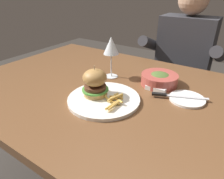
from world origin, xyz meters
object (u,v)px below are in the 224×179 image
main_plate (104,99)px  bread_plate (187,99)px  soup_bowl (159,79)px  burger_sandwich (95,83)px  butter_dish (157,87)px  diner_person (180,75)px  table_knife (174,96)px  wine_glass (111,47)px

main_plate → bread_plate: (0.28, 0.19, -0.00)m
bread_plate → soup_bowl: size_ratio=0.84×
burger_sandwich → butter_dish: burger_sandwich is taller
main_plate → diner_person: diner_person is taller
main_plate → butter_dish: 0.26m
soup_bowl → diner_person: size_ratio=0.14×
table_knife → butter_dish: 0.10m
wine_glass → bread_plate: (0.39, -0.02, -0.15)m
bread_plate → table_knife: 0.05m
bread_plate → main_plate: bearing=-145.6°
main_plate → table_knife: table_knife is taller
main_plate → soup_bowl: soup_bowl is taller
main_plate → diner_person: size_ratio=0.25×
burger_sandwich → bread_plate: burger_sandwich is taller
wine_glass → bread_plate: size_ratio=1.43×
main_plate → diner_person: 0.88m
wine_glass → bread_plate: wine_glass is taller
burger_sandwich → soup_bowl: 0.32m
soup_bowl → diner_person: 0.63m
bread_plate → diner_person: diner_person is taller
wine_glass → table_knife: bearing=-7.1°
main_plate → table_knife: size_ratio=1.37×
diner_person → wine_glass: bearing=-106.8°
burger_sandwich → bread_plate: size_ratio=0.89×
butter_dish → diner_person: (-0.06, 0.64, -0.19)m
diner_person → bread_plate: bearing=-73.5°
main_plate → wine_glass: size_ratio=1.44×
wine_glass → butter_dish: wine_glass is taller
main_plate → bread_plate: main_plate is taller
burger_sandwich → table_knife: burger_sandwich is taller
bread_plate → table_knife: (-0.05, -0.02, 0.01)m
burger_sandwich → table_knife: bearing=31.9°
soup_bowl → wine_glass: bearing=-168.0°
soup_bowl → table_knife: bearing=-41.9°
table_knife → diner_person: size_ratio=0.18×
table_knife → butter_dish: size_ratio=2.33×
soup_bowl → main_plate: bearing=-115.9°
butter_dish → soup_bowl: bearing=103.8°
diner_person → soup_bowl: bearing=-85.7°
bread_plate → diner_person: (-0.20, 0.67, -0.18)m
table_knife → diner_person: (-0.15, 0.69, -0.19)m
burger_sandwich → bread_plate: bearing=30.6°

